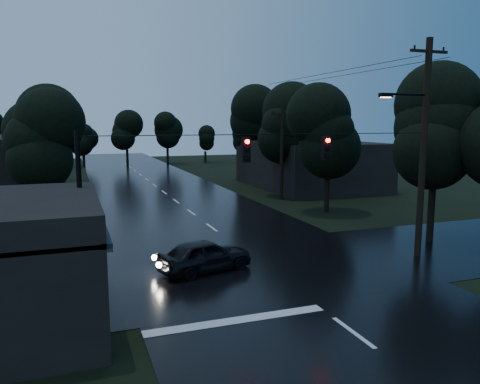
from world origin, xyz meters
TOP-DOWN VIEW (x-y plane):
  - main_road at (0.00, 30.00)m, footprint 12.00×120.00m
  - cross_street at (0.00, 12.00)m, footprint 60.00×9.00m
  - building_far_right at (14.00, 34.00)m, footprint 10.00×14.00m
  - utility_pole_main at (7.41, 11.00)m, footprint 3.50×0.30m
  - utility_pole_far at (8.30, 28.00)m, footprint 2.00×0.30m
  - anchor_pole_left at (-7.50, 11.00)m, footprint 0.18×0.18m
  - span_signals at (0.56, 10.99)m, footprint 15.00×0.37m
  - tree_corner_near at (10.00, 13.00)m, footprint 4.48×4.48m
  - tree_left_a at (-9.00, 22.00)m, footprint 3.92×3.92m
  - tree_left_b at (-9.60, 30.00)m, footprint 4.20×4.20m
  - tree_left_c at (-10.20, 40.00)m, footprint 4.48×4.48m
  - tree_right_a at (9.00, 22.00)m, footprint 4.20×4.20m
  - tree_right_b at (9.60, 30.00)m, footprint 4.48×4.48m
  - tree_right_c at (10.20, 40.00)m, footprint 4.76×4.76m
  - car at (-2.59, 12.23)m, footprint 4.35×2.60m

SIDE VIEW (x-z plane):
  - main_road at x=0.00m, z-range -0.01..0.01m
  - cross_street at x=0.00m, z-range -0.01..0.01m
  - car at x=-2.59m, z-range 0.00..1.39m
  - building_far_right at x=14.00m, z-range 0.00..4.40m
  - anchor_pole_left at x=-7.50m, z-range 0.00..6.00m
  - utility_pole_far at x=8.30m, z-range 0.13..7.63m
  - tree_left_a at x=-9.00m, z-range 1.11..9.37m
  - span_signals at x=0.56m, z-range 4.69..5.80m
  - utility_pole_main at x=7.41m, z-range 0.26..10.26m
  - tree_left_b at x=-9.60m, z-range 1.19..10.04m
  - tree_right_a at x=9.00m, z-range 1.19..10.04m
  - tree_corner_near at x=10.00m, z-range 1.27..10.71m
  - tree_left_c at x=-10.20m, z-range 1.27..10.71m
  - tree_right_b at x=9.60m, z-range 1.27..10.71m
  - tree_right_c at x=10.20m, z-range 1.35..11.38m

